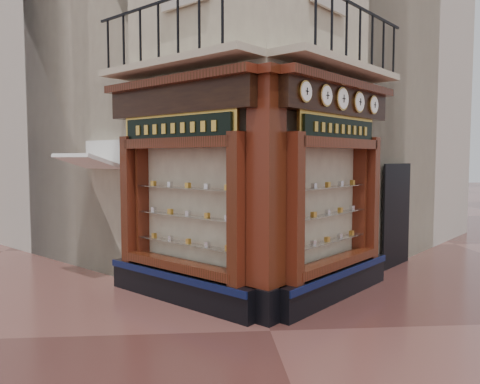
{
  "coord_description": "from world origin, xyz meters",
  "views": [
    {
      "loc": [
        -0.98,
        -6.77,
        2.59
      ],
      "look_at": [
        -0.3,
        2.0,
        1.94
      ],
      "focal_mm": 35.0,
      "sensor_mm": 36.0,
      "label": 1
    }
  ],
  "objects": [
    {
      "name": "ground",
      "position": [
        0.0,
        0.0,
        0.0
      ],
      "size": [
        80.0,
        80.0,
        0.0
      ],
      "primitive_type": "plane",
      "color": "#4B2723",
      "rests_on": "ground"
    },
    {
      "name": "main_building",
      "position": [
        0.0,
        6.16,
        6.0
      ],
      "size": [
        11.31,
        11.31,
        12.0
      ],
      "primitive_type": "cube",
      "rotation": [
        0.0,
        0.0,
        0.79
      ],
      "color": "beige",
      "rests_on": "ground"
    },
    {
      "name": "neighbour_left",
      "position": [
        -2.47,
        8.63,
        5.5
      ],
      "size": [
        11.31,
        11.31,
        11.0
      ],
      "primitive_type": "cube",
      "rotation": [
        0.0,
        0.0,
        0.79
      ],
      "color": "#BEB6A6",
      "rests_on": "ground"
    },
    {
      "name": "neighbour_right",
      "position": [
        2.47,
        8.63,
        5.5
      ],
      "size": [
        11.31,
        11.31,
        11.0
      ],
      "primitive_type": "cube",
      "rotation": [
        0.0,
        0.0,
        0.79
      ],
      "color": "#BEB6A6",
      "rests_on": "ground"
    },
    {
      "name": "shopfront_left",
      "position": [
        -1.41,
        1.57,
        1.98
      ],
      "size": [
        2.86,
        2.86,
        3.98
      ],
      "rotation": [
        0.0,
        0.0,
        2.36
      ],
      "color": "black",
      "rests_on": "ground"
    },
    {
      "name": "shopfront_right",
      "position": [
        1.41,
        1.57,
        1.98
      ],
      "size": [
        2.86,
        2.86,
        3.98
      ],
      "rotation": [
        0.0,
        0.0,
        0.79
      ],
      "color": "black",
      "rests_on": "ground"
    },
    {
      "name": "corner_pilaster",
      "position": [
        0.0,
        0.5,
        1.95
      ],
      "size": [
        0.85,
        0.85,
        3.98
      ],
      "rotation": [
        0.0,
        0.0,
        0.79
      ],
      "color": "black",
      "rests_on": "ground"
    },
    {
      "name": "balcony",
      "position": [
        0.0,
        1.49,
        4.22
      ],
      "size": [
        5.94,
        2.97,
        1.03
      ],
      "color": "beige",
      "rests_on": "ground"
    },
    {
      "name": "clock_a",
      "position": [
        0.61,
        0.5,
        3.62
      ],
      "size": [
        0.28,
        0.28,
        0.34
      ],
      "rotation": [
        0.0,
        0.0,
        0.79
      ],
      "color": "#B3893B",
      "rests_on": "ground"
    },
    {
      "name": "clock_b",
      "position": [
        1.05,
        0.95,
        3.62
      ],
      "size": [
        0.3,
        0.3,
        0.37
      ],
      "rotation": [
        0.0,
        0.0,
        0.79
      ],
      "color": "#B3893B",
      "rests_on": "ground"
    },
    {
      "name": "clock_c",
      "position": [
        1.45,
        1.35,
        3.62
      ],
      "size": [
        0.33,
        0.33,
        0.41
      ],
      "rotation": [
        0.0,
        0.0,
        0.79
      ],
      "color": "#B3893B",
      "rests_on": "ground"
    },
    {
      "name": "clock_d",
      "position": [
        1.9,
        1.8,
        3.62
      ],
      "size": [
        0.31,
        0.31,
        0.39
      ],
      "rotation": [
        0.0,
        0.0,
        0.79
      ],
      "color": "#B3893B",
      "rests_on": "ground"
    },
    {
      "name": "clock_e",
      "position": [
        2.34,
        2.24,
        3.62
      ],
      "size": [
        0.29,
        0.29,
        0.36
      ],
      "rotation": [
        0.0,
        0.0,
        0.79
      ],
      "color": "#B3893B",
      "rests_on": "ground"
    },
    {
      "name": "awning",
      "position": [
        -3.4,
        3.2,
        0.0
      ],
      "size": [
        1.59,
        1.59,
        0.33
      ],
      "primitive_type": null,
      "rotation": [
        0.3,
        0.0,
        2.36
      ],
      "color": "white",
      "rests_on": "ground"
    },
    {
      "name": "signboard_left",
      "position": [
        -1.46,
        1.51,
        3.1
      ],
      "size": [
        2.06,
        2.06,
        0.55
      ],
      "rotation": [
        0.0,
        0.0,
        2.36
      ],
      "color": "gold",
      "rests_on": "ground"
    },
    {
      "name": "signboard_right",
      "position": [
        1.46,
        1.51,
        3.1
      ],
      "size": [
        1.9,
        1.9,
        0.51
      ],
      "rotation": [
        0.0,
        0.0,
        0.79
      ],
      "color": "gold",
      "rests_on": "ground"
    }
  ]
}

